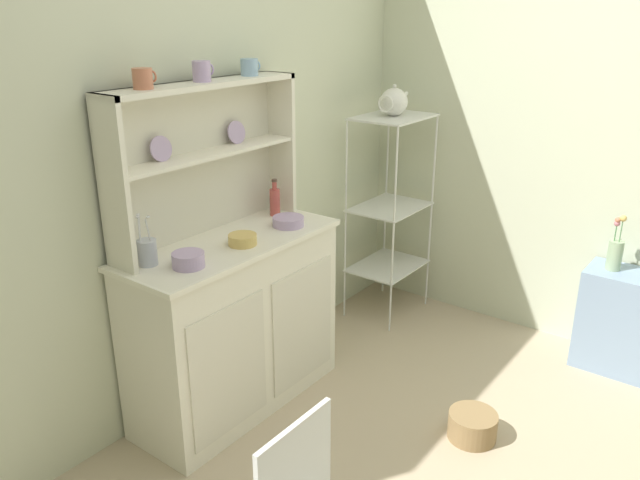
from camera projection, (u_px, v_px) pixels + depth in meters
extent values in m
cube|color=beige|center=(194.00, 150.00, 2.95)|extent=(3.84, 0.05, 2.50)
cube|color=silver|center=(235.00, 325.00, 3.06)|extent=(1.08, 0.42, 0.87)
cube|color=beige|center=(230.00, 370.00, 2.76)|extent=(0.45, 0.01, 0.61)
cube|color=beige|center=(303.00, 325.00, 3.14)|extent=(0.45, 0.01, 0.61)
cube|color=white|center=(231.00, 243.00, 2.91)|extent=(1.11, 0.45, 0.02)
cube|color=silver|center=(196.00, 160.00, 2.89)|extent=(1.03, 0.02, 0.71)
cube|color=silver|center=(113.00, 186.00, 2.47)|extent=(0.02, 0.18, 0.71)
cube|color=silver|center=(280.00, 143.00, 3.22)|extent=(0.02, 0.18, 0.71)
cube|color=silver|center=(207.00, 154.00, 2.84)|extent=(0.99, 0.16, 0.02)
cube|color=silver|center=(203.00, 85.00, 2.73)|extent=(1.03, 0.18, 0.02)
cylinder|color=#B79ECC|center=(161.00, 149.00, 2.67)|extent=(0.11, 0.03, 0.11)
cylinder|color=#B79ECC|center=(236.00, 132.00, 3.00)|extent=(0.11, 0.03, 0.11)
cylinder|color=silver|center=(393.00, 234.00, 3.67)|extent=(0.01, 0.01, 1.27)
cylinder|color=silver|center=(431.00, 214.00, 4.02)|extent=(0.01, 0.01, 1.27)
cylinder|color=silver|center=(346.00, 223.00, 3.86)|extent=(0.01, 0.01, 1.27)
cylinder|color=silver|center=(386.00, 204.00, 4.21)|extent=(0.01, 0.01, 1.27)
cube|color=silver|center=(393.00, 117.00, 3.72)|extent=(0.49, 0.36, 0.01)
cube|color=silver|center=(390.00, 207.00, 3.91)|extent=(0.49, 0.36, 0.01)
cube|color=silver|center=(387.00, 266.00, 4.05)|extent=(0.49, 0.36, 0.01)
cube|color=#849EBC|center=(627.00, 323.00, 3.39)|extent=(0.28, 0.48, 0.56)
cylinder|color=#93754C|center=(472.00, 426.00, 2.92)|extent=(0.22, 0.22, 0.13)
cylinder|color=#C67556|center=(143.00, 79.00, 2.47)|extent=(0.08, 0.08, 0.08)
torus|color=#C67556|center=(153.00, 76.00, 2.51)|extent=(0.01, 0.05, 0.05)
cylinder|color=#B79ECC|center=(202.00, 71.00, 2.71)|extent=(0.08, 0.08, 0.09)
torus|color=#B79ECC|center=(210.00, 69.00, 2.74)|extent=(0.01, 0.05, 0.05)
cylinder|color=#8EB2D1|center=(249.00, 67.00, 2.93)|extent=(0.08, 0.08, 0.08)
torus|color=#8EB2D1|center=(257.00, 66.00, 2.97)|extent=(0.01, 0.05, 0.05)
cylinder|color=#B79ECC|center=(188.00, 260.00, 2.61)|extent=(0.14, 0.14, 0.06)
cylinder|color=#DBB760|center=(243.00, 240.00, 2.85)|extent=(0.13, 0.13, 0.05)
cylinder|color=#B79ECC|center=(288.00, 221.00, 3.09)|extent=(0.15, 0.15, 0.05)
cylinder|color=#B74C47|center=(275.00, 202.00, 3.23)|extent=(0.05, 0.05, 0.14)
cylinder|color=#B74C47|center=(274.00, 186.00, 3.20)|extent=(0.02, 0.02, 0.04)
cylinder|color=#4C382D|center=(274.00, 180.00, 3.19)|extent=(0.03, 0.03, 0.01)
cylinder|color=#B2B7C6|center=(147.00, 252.00, 2.62)|extent=(0.08, 0.08, 0.11)
cylinder|color=silver|center=(140.00, 237.00, 2.59)|extent=(0.02, 0.02, 0.16)
ellipsoid|color=silver|center=(138.00, 217.00, 2.56)|extent=(0.02, 0.01, 0.01)
cylinder|color=silver|center=(150.00, 237.00, 2.59)|extent=(0.03, 0.01, 0.16)
ellipsoid|color=silver|center=(148.00, 217.00, 2.55)|extent=(0.02, 0.01, 0.01)
cylinder|color=silver|center=(140.00, 236.00, 2.60)|extent=(0.02, 0.02, 0.17)
ellipsoid|color=silver|center=(138.00, 215.00, 2.57)|extent=(0.02, 0.01, 0.01)
sphere|color=white|center=(394.00, 102.00, 3.69)|extent=(0.16, 0.16, 0.16)
sphere|color=silver|center=(395.00, 86.00, 3.65)|extent=(0.02, 0.02, 0.02)
cylinder|color=white|center=(404.00, 98.00, 3.76)|extent=(0.09, 0.02, 0.07)
torus|color=white|center=(386.00, 104.00, 3.62)|extent=(0.01, 0.10, 0.10)
cylinder|color=#9EB78E|center=(615.00, 255.00, 3.33)|extent=(0.08, 0.08, 0.16)
cylinder|color=#4C844C|center=(621.00, 232.00, 3.27)|extent=(0.00, 0.01, 0.15)
sphere|color=#DBB760|center=(623.00, 218.00, 3.25)|extent=(0.03, 0.03, 0.03)
cylinder|color=#4C844C|center=(616.00, 232.00, 3.29)|extent=(0.00, 0.01, 0.14)
sphere|color=#C67556|center=(618.00, 220.00, 3.27)|extent=(0.03, 0.03, 0.03)
cylinder|color=#4C844C|center=(615.00, 234.00, 3.30)|extent=(0.00, 0.01, 0.12)
sphere|color=#D17A84|center=(617.00, 223.00, 3.28)|extent=(0.03, 0.03, 0.03)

